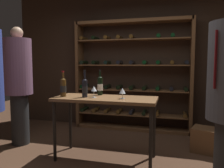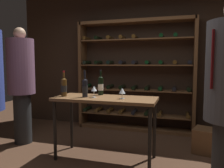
{
  "view_description": "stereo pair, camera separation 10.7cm",
  "coord_description": "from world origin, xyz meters",
  "px_view_note": "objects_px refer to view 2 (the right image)",
  "views": [
    {
      "loc": [
        0.7,
        -2.65,
        1.33
      ],
      "look_at": [
        -0.09,
        0.28,
        1.05
      ],
      "focal_mm": 36.25,
      "sensor_mm": 36.0,
      "label": 1
    },
    {
      "loc": [
        0.81,
        -2.62,
        1.33
      ],
      "look_at": [
        -0.09,
        0.28,
        1.05
      ],
      "focal_mm": 36.25,
      "sensor_mm": 36.0,
      "label": 2
    }
  ],
  "objects_px": {
    "person_host_in_suit": "(21,80)",
    "wine_crate": "(211,142)",
    "wine_bottle_black_capsule": "(101,85)",
    "wine_bottle_green_slim": "(85,87)",
    "wine_glass_stemmed_right": "(94,89)",
    "wine_rack": "(134,76)",
    "tasting_table": "(105,104)",
    "wine_bottle_gold_foil": "(64,87)",
    "wine_glass_stemmed_left": "(122,91)"
  },
  "relations": [
    {
      "from": "wine_bottle_black_capsule",
      "to": "wine_glass_stemmed_right",
      "type": "height_order",
      "value": "wine_bottle_black_capsule"
    },
    {
      "from": "wine_crate",
      "to": "wine_bottle_gold_foil",
      "type": "distance_m",
      "value": 2.29
    },
    {
      "from": "wine_bottle_green_slim",
      "to": "wine_glass_stemmed_right",
      "type": "xyz_separation_m",
      "value": [
        0.13,
        -0.0,
        -0.02
      ]
    },
    {
      "from": "person_host_in_suit",
      "to": "wine_bottle_green_slim",
      "type": "relative_size",
      "value": 5.08
    },
    {
      "from": "wine_bottle_green_slim",
      "to": "wine_crate",
      "type": "bearing_deg",
      "value": 21.8
    },
    {
      "from": "wine_bottle_black_capsule",
      "to": "wine_bottle_gold_foil",
      "type": "height_order",
      "value": "wine_bottle_black_capsule"
    },
    {
      "from": "wine_bottle_gold_foil",
      "to": "wine_glass_stemmed_left",
      "type": "xyz_separation_m",
      "value": [
        0.84,
        0.03,
        -0.03
      ]
    },
    {
      "from": "wine_crate",
      "to": "wine_bottle_black_capsule",
      "type": "bearing_deg",
      "value": -164.94
    },
    {
      "from": "person_host_in_suit",
      "to": "wine_bottle_gold_foil",
      "type": "distance_m",
      "value": 0.99
    },
    {
      "from": "wine_crate",
      "to": "wine_glass_stemmed_left",
      "type": "distance_m",
      "value": 1.57
    },
    {
      "from": "wine_rack",
      "to": "wine_bottle_gold_foil",
      "type": "relative_size",
      "value": 6.39
    },
    {
      "from": "wine_glass_stemmed_right",
      "to": "wine_crate",
      "type": "bearing_deg",
      "value": 23.56
    },
    {
      "from": "wine_bottle_black_capsule",
      "to": "wine_rack",
      "type": "bearing_deg",
      "value": 79.82
    },
    {
      "from": "person_host_in_suit",
      "to": "wine_glass_stemmed_left",
      "type": "bearing_deg",
      "value": 17.26
    },
    {
      "from": "wine_glass_stemmed_right",
      "to": "tasting_table",
      "type": "bearing_deg",
      "value": 20.52
    },
    {
      "from": "person_host_in_suit",
      "to": "wine_crate",
      "type": "xyz_separation_m",
      "value": [
        2.96,
        0.42,
        -0.88
      ]
    },
    {
      "from": "person_host_in_suit",
      "to": "wine_crate",
      "type": "bearing_deg",
      "value": 33.34
    },
    {
      "from": "wine_rack",
      "to": "tasting_table",
      "type": "distance_m",
      "value": 1.54
    },
    {
      "from": "person_host_in_suit",
      "to": "wine_bottle_green_slim",
      "type": "height_order",
      "value": "person_host_in_suit"
    },
    {
      "from": "wine_crate",
      "to": "wine_bottle_green_slim",
      "type": "relative_size",
      "value": 1.28
    },
    {
      "from": "tasting_table",
      "to": "wine_bottle_gold_foil",
      "type": "xyz_separation_m",
      "value": [
        -0.59,
        -0.07,
        0.23
      ]
    },
    {
      "from": "wine_bottle_gold_foil",
      "to": "wine_glass_stemmed_left",
      "type": "relative_size",
      "value": 2.54
    },
    {
      "from": "tasting_table",
      "to": "wine_bottle_black_capsule",
      "type": "distance_m",
      "value": 0.34
    },
    {
      "from": "tasting_table",
      "to": "person_host_in_suit",
      "type": "height_order",
      "value": "person_host_in_suit"
    },
    {
      "from": "wine_glass_stemmed_left",
      "to": "wine_bottle_black_capsule",
      "type": "bearing_deg",
      "value": 147.55
    },
    {
      "from": "wine_rack",
      "to": "wine_glass_stemmed_left",
      "type": "bearing_deg",
      "value": -84.14
    },
    {
      "from": "wine_rack",
      "to": "tasting_table",
      "type": "relative_size",
      "value": 1.65
    },
    {
      "from": "wine_rack",
      "to": "wine_bottle_gold_foil",
      "type": "height_order",
      "value": "wine_rack"
    },
    {
      "from": "wine_crate",
      "to": "wine_bottle_gold_foil",
      "type": "relative_size",
      "value": 1.34
    },
    {
      "from": "wine_crate",
      "to": "wine_glass_stemmed_right",
      "type": "bearing_deg",
      "value": -156.44
    },
    {
      "from": "tasting_table",
      "to": "wine_crate",
      "type": "xyz_separation_m",
      "value": [
        1.43,
        0.63,
        -0.59
      ]
    },
    {
      "from": "tasting_table",
      "to": "wine_crate",
      "type": "relative_size",
      "value": 2.89
    },
    {
      "from": "wine_glass_stemmed_left",
      "to": "wine_rack",
      "type": "bearing_deg",
      "value": 95.86
    },
    {
      "from": "wine_crate",
      "to": "wine_rack",
      "type": "bearing_deg",
      "value": 146.89
    },
    {
      "from": "wine_glass_stemmed_right",
      "to": "wine_glass_stemmed_left",
      "type": "distance_m",
      "value": 0.39
    },
    {
      "from": "wine_glass_stemmed_right",
      "to": "wine_glass_stemmed_left",
      "type": "xyz_separation_m",
      "value": [
        0.39,
        0.01,
        -0.02
      ]
    },
    {
      "from": "wine_rack",
      "to": "wine_bottle_green_slim",
      "type": "height_order",
      "value": "wine_rack"
    },
    {
      "from": "wine_bottle_black_capsule",
      "to": "wine_glass_stemmed_right",
      "type": "xyz_separation_m",
      "value": [
        0.0,
        -0.26,
        -0.03
      ]
    },
    {
      "from": "person_host_in_suit",
      "to": "wine_glass_stemmed_right",
      "type": "bearing_deg",
      "value": 14.52
    },
    {
      "from": "wine_bottle_gold_foil",
      "to": "wine_glass_stemmed_right",
      "type": "bearing_deg",
      "value": 2.69
    },
    {
      "from": "wine_rack",
      "to": "wine_bottle_black_capsule",
      "type": "distance_m",
      "value": 1.32
    },
    {
      "from": "person_host_in_suit",
      "to": "wine_bottle_black_capsule",
      "type": "xyz_separation_m",
      "value": [
        1.39,
        0.0,
        -0.05
      ]
    },
    {
      "from": "tasting_table",
      "to": "wine_glass_stemmed_left",
      "type": "relative_size",
      "value": 9.81
    },
    {
      "from": "wine_crate",
      "to": "wine_bottle_green_slim",
      "type": "height_order",
      "value": "wine_bottle_green_slim"
    },
    {
      "from": "wine_crate",
      "to": "wine_bottle_gold_foil",
      "type": "xyz_separation_m",
      "value": [
        -2.02,
        -0.71,
        0.82
      ]
    },
    {
      "from": "wine_rack",
      "to": "wine_bottle_green_slim",
      "type": "bearing_deg",
      "value": -103.27
    },
    {
      "from": "wine_bottle_black_capsule",
      "to": "tasting_table",
      "type": "bearing_deg",
      "value": -55.69
    },
    {
      "from": "wine_bottle_gold_foil",
      "to": "tasting_table",
      "type": "bearing_deg",
      "value": 7.19
    },
    {
      "from": "wine_crate",
      "to": "wine_glass_stemmed_left",
      "type": "relative_size",
      "value": 3.39
    },
    {
      "from": "wine_bottle_black_capsule",
      "to": "wine_bottle_gold_foil",
      "type": "xyz_separation_m",
      "value": [
        -0.45,
        -0.28,
        -0.01
      ]
    }
  ]
}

